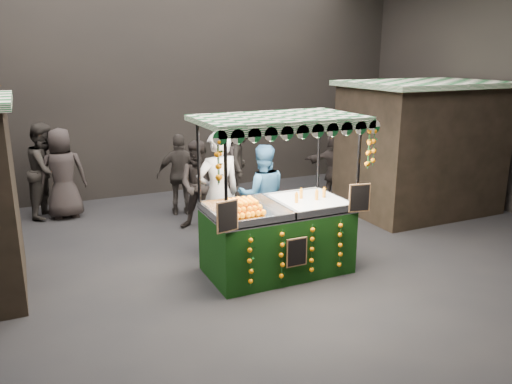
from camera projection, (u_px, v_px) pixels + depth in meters
name	position (u px, v px, depth m)	size (l,w,h in m)	color
ground	(251.00, 273.00, 7.44)	(12.00, 12.00, 0.00)	black
market_hall	(250.00, 32.00, 6.55)	(12.10, 10.10, 5.05)	black
neighbour_stall_right	(420.00, 147.00, 10.18)	(3.00, 2.20, 2.60)	black
juice_stall	(279.00, 226.00, 7.33)	(2.37, 1.39, 2.30)	black
vendor_grey	(218.00, 194.00, 7.91)	(0.77, 0.55, 2.00)	gray
vendor_blue	(262.00, 195.00, 8.44)	(0.97, 0.84, 1.69)	#2B5C8C
shopper_1	(200.00, 185.00, 9.15)	(1.00, 0.94, 1.63)	black
shopper_2	(181.00, 175.00, 10.02)	(1.01, 0.60, 1.61)	#2D2824
shopper_3	(240.00, 159.00, 11.32)	(1.05, 1.25, 1.68)	#2A2522
shopper_4	(63.00, 174.00, 9.77)	(0.89, 0.60, 1.77)	#2C2523
shopper_5	(337.00, 165.00, 10.96)	(1.41, 1.33, 1.59)	#2B2422
shopper_6	(228.00, 168.00, 10.63)	(0.39, 0.59, 1.58)	#2A2322
shopper_7	(46.00, 170.00, 9.86)	(1.05, 1.13, 1.85)	#2B2723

